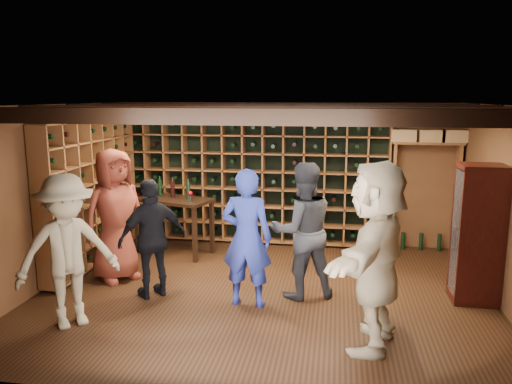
% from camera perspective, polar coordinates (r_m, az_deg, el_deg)
% --- Properties ---
extents(ground, '(6.00, 6.00, 0.00)m').
position_cam_1_polar(ground, '(6.86, 0.81, -11.45)').
color(ground, black).
rests_on(ground, ground).
extents(room_shell, '(6.00, 6.00, 6.00)m').
position_cam_1_polar(room_shell, '(6.40, 0.95, 9.20)').
color(room_shell, brown).
rests_on(room_shell, ground).
extents(wine_rack_back, '(4.65, 0.30, 2.20)m').
position_cam_1_polar(wine_rack_back, '(8.85, -0.29, 1.41)').
color(wine_rack_back, brown).
rests_on(wine_rack_back, ground).
extents(wine_rack_left, '(0.30, 2.65, 2.20)m').
position_cam_1_polar(wine_rack_left, '(8.17, -18.29, 0.05)').
color(wine_rack_left, brown).
rests_on(wine_rack_left, ground).
extents(crate_shelf, '(1.20, 0.32, 2.07)m').
position_cam_1_polar(crate_shelf, '(8.79, 18.95, 3.50)').
color(crate_shelf, brown).
rests_on(crate_shelf, ground).
extents(display_cabinet, '(0.55, 0.50, 1.75)m').
position_cam_1_polar(display_cabinet, '(6.94, 23.92, -4.69)').
color(display_cabinet, '#350E0A').
rests_on(display_cabinet, ground).
extents(man_blue_shirt, '(0.66, 0.46, 1.75)m').
position_cam_1_polar(man_blue_shirt, '(6.22, -1.06, -5.28)').
color(man_blue_shirt, navy).
rests_on(man_blue_shirt, ground).
extents(man_grey_suit, '(1.05, 0.94, 1.79)m').
position_cam_1_polar(man_grey_suit, '(6.52, 5.33, -4.42)').
color(man_grey_suit, black).
rests_on(man_grey_suit, ground).
extents(guest_red_floral, '(1.04, 1.10, 1.90)m').
position_cam_1_polar(guest_red_floral, '(7.36, -15.79, -2.56)').
color(guest_red_floral, maroon).
rests_on(guest_red_floral, ground).
extents(guest_woman_black, '(0.94, 0.91, 1.57)m').
position_cam_1_polar(guest_woman_black, '(6.66, -11.73, -5.22)').
color(guest_woman_black, black).
rests_on(guest_woman_black, ground).
extents(guest_khaki, '(1.29, 1.26, 1.77)m').
position_cam_1_polar(guest_khaki, '(6.06, -20.76, -6.37)').
color(guest_khaki, gray).
rests_on(guest_khaki, ground).
extents(guest_beige, '(1.07, 1.93, 1.99)m').
position_cam_1_polar(guest_beige, '(5.33, 13.54, -7.08)').
color(guest_beige, '#C1AF8E').
rests_on(guest_beige, ground).
extents(tasting_table, '(1.38, 0.96, 1.22)m').
position_cam_1_polar(tasting_table, '(8.41, -9.39, -1.50)').
color(tasting_table, black).
rests_on(tasting_table, ground).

